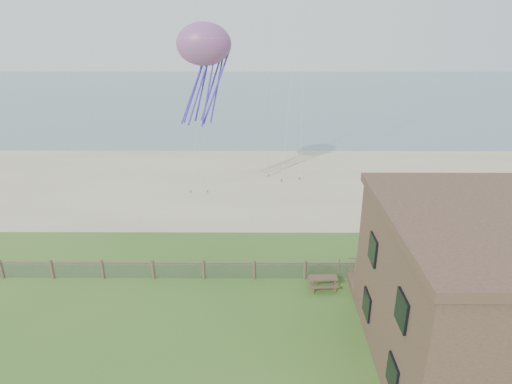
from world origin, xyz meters
TOP-DOWN VIEW (x-y plane):
  - ground at (0.00, 0.00)m, footprint 160.00×160.00m
  - sand_beach at (0.00, 22.00)m, footprint 72.00×20.00m
  - ocean at (0.00, 66.00)m, footprint 160.00×68.00m
  - chainlink_fence at (0.00, 6.00)m, footprint 36.20×0.20m
  - motel_deck at (13.00, 5.00)m, footprint 15.00×2.00m
  - picnic_table at (3.94, 5.00)m, footprint 1.67×1.30m
  - octopus_kite at (-3.65, 16.58)m, footprint 4.38×3.68m

SIDE VIEW (x-z plane):
  - ground at x=0.00m, z-range 0.00..0.00m
  - ocean at x=0.00m, z-range -0.01..0.01m
  - sand_beach at x=0.00m, z-range -0.01..0.01m
  - motel_deck at x=13.00m, z-range 0.00..0.50m
  - picnic_table at x=3.94m, z-range 0.00..0.68m
  - chainlink_fence at x=0.00m, z-range -0.07..1.18m
  - octopus_kite at x=-3.65m, z-range 6.77..14.48m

